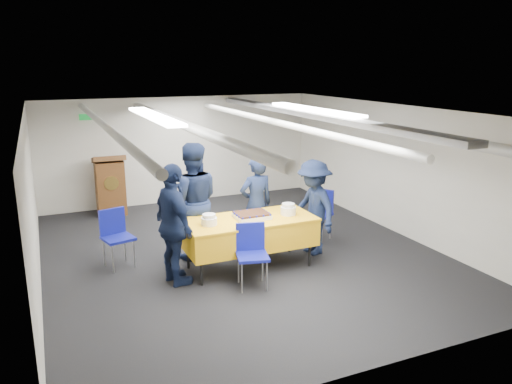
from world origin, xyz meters
TOP-DOWN VIEW (x-y plane):
  - ground at (0.00, 0.00)m, footprint 7.00×7.00m
  - room_shell at (0.09, 0.41)m, footprint 6.00×7.00m
  - serving_table at (-0.09, -0.60)m, footprint 1.95×0.90m
  - sheet_cake at (-0.05, -0.60)m, footprint 0.51×0.39m
  - plate_stack_left at (-0.73, -0.65)m, footprint 0.23×0.23m
  - plate_stack_right at (0.53, -0.65)m, footprint 0.23×0.23m
  - podium at (-1.60, 3.05)m, footprint 0.62×0.53m
  - chair_near at (-0.30, -1.18)m, footprint 0.51×0.51m
  - chair_right at (1.54, 0.10)m, footprint 0.58×0.58m
  - chair_left at (-1.91, 0.30)m, footprint 0.51×0.51m
  - sailor_a at (0.28, -0.02)m, footprint 0.60×0.42m
  - sailor_b at (-0.74, 0.14)m, footprint 1.02×0.87m
  - sailor_c at (-1.25, -0.71)m, footprint 0.58×1.06m
  - sailor_d at (1.08, -0.46)m, footprint 0.65×1.04m

SIDE VIEW (x-z plane):
  - ground at x=0.00m, z-range 0.00..0.00m
  - chair_near at x=-0.30m, z-range 0.10..0.97m
  - chair_right at x=1.54m, z-range 0.10..0.97m
  - chair_left at x=-1.91m, z-range 0.10..0.97m
  - serving_table at x=-0.09m, z-range 0.17..0.94m
  - podium at x=-1.60m, z-range -0.01..1.24m
  - sailor_d at x=1.08m, z-range 0.00..1.53m
  - sailor_a at x=0.28m, z-range 0.00..1.58m
  - sheet_cake at x=-0.05m, z-range 0.77..0.86m
  - plate_stack_left at x=-0.73m, z-range 0.76..0.92m
  - plate_stack_right at x=0.53m, z-range 0.76..0.94m
  - sailor_c at x=-1.25m, z-range 0.00..1.71m
  - sailor_b at x=-0.74m, z-range 0.00..1.84m
  - room_shell at x=0.09m, z-range 0.66..2.96m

